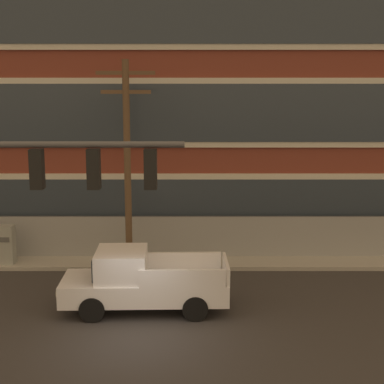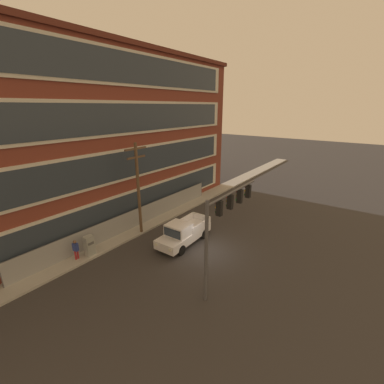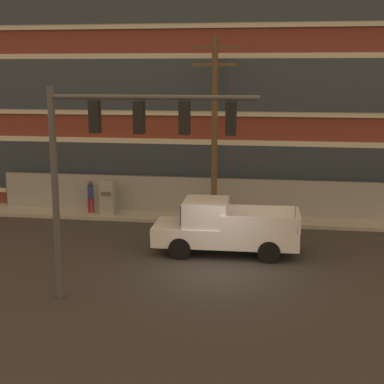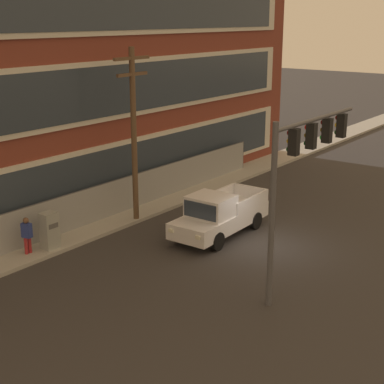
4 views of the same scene
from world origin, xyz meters
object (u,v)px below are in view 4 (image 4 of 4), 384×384
object	(u,v)px
traffic_signal_mast	(303,159)
electrical_cabinet	(50,232)
pedestrian_near_cabinet	(27,234)
pickup_truck_white	(219,215)
utility_pole_near_corner	(134,129)

from	to	relation	value
traffic_signal_mast	electrical_cabinet	xyz separation A→B (m)	(-3.41, 9.58, -3.84)
traffic_signal_mast	pedestrian_near_cabinet	size ratio (longest dim) A/B	3.71
pedestrian_near_cabinet	pickup_truck_white	bearing A→B (deg)	-35.40
pickup_truck_white	utility_pole_near_corner	world-z (taller)	utility_pole_near_corner
pickup_truck_white	electrical_cabinet	distance (m)	7.29
pickup_truck_white	utility_pole_near_corner	distance (m)	5.54
electrical_cabinet	pedestrian_near_cabinet	bearing A→B (deg)	162.89
utility_pole_near_corner	pickup_truck_white	bearing A→B (deg)	-78.81
utility_pole_near_corner	pedestrian_near_cabinet	size ratio (longest dim) A/B	4.81
traffic_signal_mast	pickup_truck_white	world-z (taller)	traffic_signal_mast
traffic_signal_mast	pickup_truck_white	size ratio (longest dim) A/B	1.16
traffic_signal_mast	pickup_truck_white	distance (m)	6.76
utility_pole_near_corner	traffic_signal_mast	bearing A→B (deg)	-99.32
utility_pole_near_corner	pedestrian_near_cabinet	bearing A→B (deg)	174.57
electrical_cabinet	traffic_signal_mast	bearing A→B (deg)	-70.41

